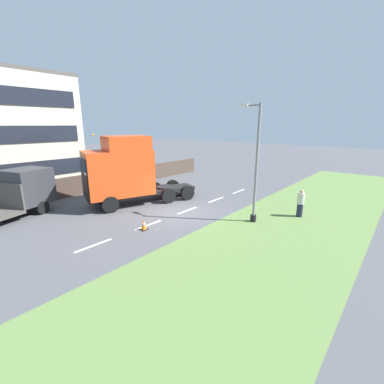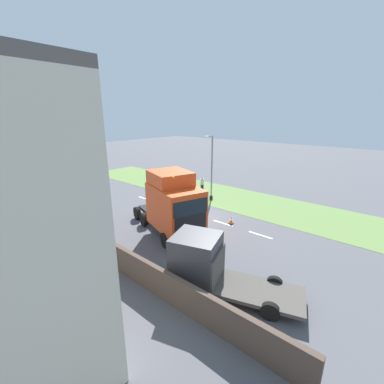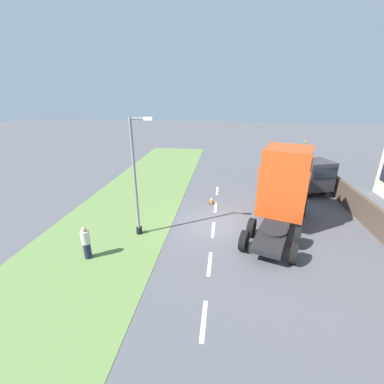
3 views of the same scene
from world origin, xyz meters
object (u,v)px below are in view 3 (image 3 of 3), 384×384
object	(u,v)px
pedestrian	(86,243)
lamp_post	(137,185)
traffic_cone_lead	(212,200)
lorry_cab	(285,185)
flatbed_truck	(310,175)

from	to	relation	value
pedestrian	lamp_post	bearing A→B (deg)	54.46
traffic_cone_lead	pedestrian	bearing A→B (deg)	-127.19
lorry_cab	flatbed_truck	bearing A→B (deg)	78.47
flatbed_truck	traffic_cone_lead	size ratio (longest dim) A/B	11.16
flatbed_truck	lorry_cab	bearing A→B (deg)	41.41
lamp_post	traffic_cone_lead	bearing A→B (deg)	51.96
pedestrian	traffic_cone_lead	world-z (taller)	pedestrian
lamp_post	traffic_cone_lead	distance (m)	6.56
flatbed_truck	traffic_cone_lead	xyz separation A→B (m)	(-7.42, -3.17, -1.15)
lorry_cab	traffic_cone_lead	xyz separation A→B (m)	(-4.41, 1.98, -2.03)
lamp_post	traffic_cone_lead	xyz separation A→B (m)	(3.70, 4.73, -2.64)
flatbed_truck	lamp_post	distance (m)	13.73
lamp_post	pedestrian	bearing A→B (deg)	-125.54
lorry_cab	pedestrian	size ratio (longest dim) A/B	4.72
lorry_cab	lamp_post	bearing A→B (deg)	-142.41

